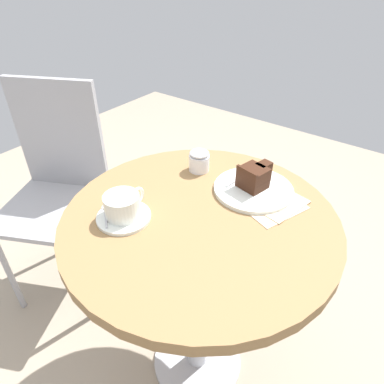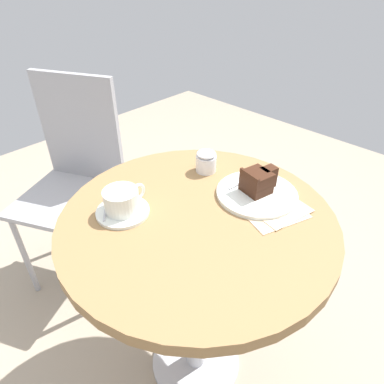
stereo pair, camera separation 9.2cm
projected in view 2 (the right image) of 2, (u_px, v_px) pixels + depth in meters
name	position (u px, v px, depth m)	size (l,w,h in m)	color
ground_plane	(196.00, 362.00, 1.33)	(4.40, 4.40, 0.01)	gray
cafe_table	(197.00, 250.00, 0.97)	(0.73, 0.73, 0.73)	olive
saucer	(123.00, 212.00, 0.91)	(0.14, 0.14, 0.01)	silver
coffee_cup	(122.00, 200.00, 0.89)	(0.13, 0.09, 0.06)	silver
teaspoon	(106.00, 206.00, 0.92)	(0.07, 0.08, 0.00)	#B7B7BC
cake_plate	(257.00, 194.00, 0.97)	(0.23, 0.23, 0.01)	silver
cake_slice	(258.00, 181.00, 0.96)	(0.11, 0.09, 0.07)	#422619
fork	(249.00, 178.00, 1.03)	(0.14, 0.03, 0.00)	#B7B7BC
napkin	(273.00, 208.00, 0.93)	(0.21, 0.20, 0.00)	beige
cafe_chair	(75.00, 169.00, 1.45)	(0.51, 0.51, 0.92)	#9E9EA3
sugar_pot	(206.00, 161.00, 1.07)	(0.06, 0.06, 0.07)	white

